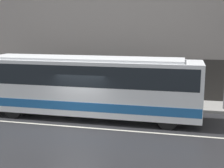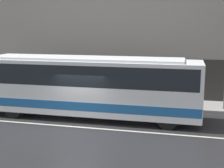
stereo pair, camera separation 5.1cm
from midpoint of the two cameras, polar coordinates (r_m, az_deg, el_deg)
ground_plane at (r=15.51m, az=-6.22°, el=-7.83°), size 60.00×60.00×0.00m
sidewalk at (r=20.32m, az=-1.25°, el=-3.06°), size 60.00×2.51×0.17m
building_facade at (r=21.14m, az=-0.33°, el=14.56°), size 60.00×0.35×13.10m
lane_stripe at (r=15.51m, az=-6.22°, el=-7.81°), size 54.00×0.14×0.01m
transit_bus at (r=16.74m, az=-4.90°, el=0.06°), size 12.18×2.55×3.26m
pedestrian_waiting at (r=21.48m, az=-6.04°, el=0.08°), size 0.36×0.36×1.73m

